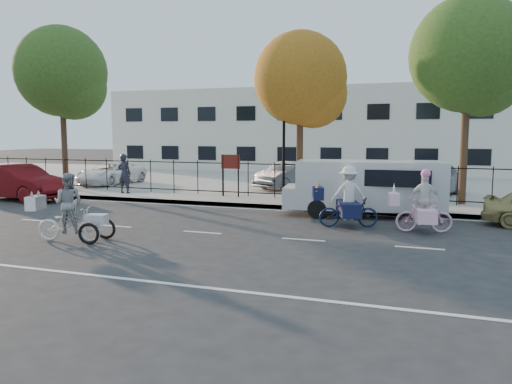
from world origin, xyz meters
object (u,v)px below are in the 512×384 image
at_px(lamppost, 284,127).
at_px(zebra_trike, 69,215).
at_px(red_sedan, 19,182).
at_px(lot_car_c, 289,175).
at_px(lot_car_d, 432,179).
at_px(lot_car_b, 111,173).
at_px(unicorn_bike, 423,209).
at_px(bull_bike, 348,203).
at_px(white_van, 367,186).
at_px(pedestrian, 124,173).

relative_size(lamppost, zebra_trike, 2.02).
relative_size(red_sedan, lot_car_c, 1.17).
bearing_deg(lot_car_d, lot_car_b, -159.21).
xyz_separation_m(zebra_trike, unicorn_bike, (8.89, 4.30, -0.02)).
bearing_deg(lamppost, bull_bike, -53.87).
distance_m(lamppost, zebra_trike, 9.89).
xyz_separation_m(zebra_trike, red_sedan, (-7.61, 6.04, 0.06)).
relative_size(bull_bike, white_van, 0.37).
relative_size(zebra_trike, unicorn_bike, 1.14).
xyz_separation_m(lot_car_b, lot_car_d, (16.10, 0.40, 0.15)).
bearing_deg(lot_car_b, pedestrian, -44.96).
distance_m(zebra_trike, lot_car_b, 13.60).
bearing_deg(red_sedan, bull_bike, -87.57).
bearing_deg(unicorn_bike, zebra_trike, 105.60).
height_order(white_van, lot_car_d, white_van).
bearing_deg(unicorn_bike, lamppost, 39.51).
xyz_separation_m(bull_bike, lot_car_b, (-13.63, 7.29, -0.01)).
relative_size(bull_bike, red_sedan, 0.45).
distance_m(zebra_trike, pedestrian, 9.45).
height_order(zebra_trike, pedestrian, pedestrian).
height_order(zebra_trike, red_sedan, zebra_trike).
relative_size(zebra_trike, lot_car_b, 0.51).
relative_size(red_sedan, pedestrian, 2.59).
xyz_separation_m(lamppost, lot_car_c, (-0.88, 4.01, -2.31)).
bearing_deg(white_van, bull_bike, -105.39).
relative_size(zebra_trike, red_sedan, 0.46).
bearing_deg(zebra_trike, pedestrian, 11.67).
height_order(lot_car_b, lot_car_d, lot_car_d).
distance_m(lamppost, red_sedan, 11.59).
height_order(unicorn_bike, lot_car_b, unicorn_bike).
bearing_deg(lot_car_c, bull_bike, -42.39).
height_order(zebra_trike, unicorn_bike, unicorn_bike).
distance_m(zebra_trike, unicorn_bike, 9.88).
height_order(lot_car_c, lot_car_d, lot_car_d).
bearing_deg(red_sedan, white_van, -78.55).
bearing_deg(lot_car_d, zebra_trike, -107.79).
xyz_separation_m(lamppost, zebra_trike, (-3.36, -8.99, -2.41)).
distance_m(zebra_trike, red_sedan, 9.71).
xyz_separation_m(white_van, lot_car_d, (2.18, 5.42, -0.18)).
relative_size(pedestrian, lot_car_d, 0.42).
bearing_deg(unicorn_bike, lot_car_d, -12.25).
distance_m(lamppost, bull_bike, 6.13).
xyz_separation_m(pedestrian, lot_car_d, (13.17, 3.55, -0.16)).
bearing_deg(pedestrian, lot_car_b, -45.44).
relative_size(lamppost, unicorn_bike, 2.31).
bearing_deg(red_sedan, unicorn_bike, -87.12).
relative_size(lamppost, bull_bike, 2.08).
height_order(lamppost, white_van, lamppost).
xyz_separation_m(white_van, lot_car_c, (-4.52, 6.31, -0.26)).
xyz_separation_m(lamppost, lot_car_b, (-10.29, 2.71, -2.38)).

